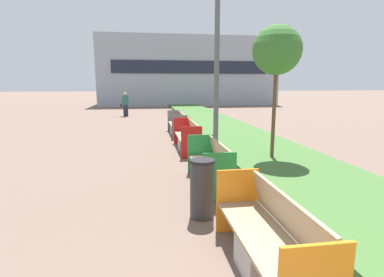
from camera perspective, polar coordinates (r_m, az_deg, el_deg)
The scene contains 9 objects.
planter_grass_strip at distance 12.22m, azimuth 8.46°, elevation 0.58°, with size 2.80×120.00×0.18m.
building_backdrop at distance 33.30m, azimuth -1.15°, elevation 12.50°, with size 17.83×8.07×6.75m.
bench_orange_frame at distance 3.70m, azimuth 14.08°, elevation -18.77°, with size 0.65×2.09×0.94m.
bench_green_frame at distance 6.41m, azimuth 3.49°, elevation -5.80°, with size 0.65×1.96×0.94m.
bench_red_frame at distance 9.82m, azimuth -0.84°, elevation -0.03°, with size 0.65×2.30×0.94m.
bench_grey_frame at distance 12.90m, azimuth -2.75°, elevation 2.46°, with size 0.65×2.29×0.94m.
litter_bin at distance 4.89m, azimuth 1.93°, elevation -9.50°, with size 0.41×0.41×0.97m.
sapling_tree_near at distance 8.34m, azimuth 15.87°, elevation 15.75°, with size 1.27×1.27×3.64m.
pedestrian_walking at distance 20.57m, azimuth -12.57°, elevation 6.39°, with size 0.53×0.24×1.59m.
Camera 1 is at (-0.38, 0.50, 2.15)m, focal length 28.00 mm.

